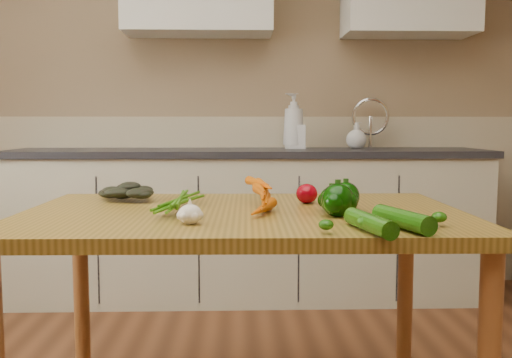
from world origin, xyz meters
The scene contains 17 objects.
room centered at (0.00, 0.17, 1.25)m, with size 4.04×5.04×2.64m.
counter_run centered at (0.21, 2.19, 0.46)m, with size 2.84×0.64×1.14m.
table centered at (0.16, 0.60, 0.68)m, with size 1.45×0.94×0.77m.
soap_bottle_a centered at (0.48, 2.27, 1.07)m, with size 0.13×0.13×0.34m, color silver.
soap_bottle_b centered at (0.51, 2.26, 1.01)m, with size 0.10×0.10×0.22m, color silver.
soap_bottle_c centered at (0.88, 2.31, 0.98)m, with size 0.13×0.13×0.16m, color silver.
carrot_bunch centered at (0.13, 0.62, 0.80)m, with size 0.27×0.20×0.07m, color #D35B04, non-canonical shape.
leafy_greens centered at (-0.27, 0.86, 0.82)m, with size 0.20×0.18×0.10m, color black, non-canonical shape.
garlic_bulb centered at (0.01, 0.35, 0.80)m, with size 0.07×0.07×0.06m, color white.
pepper_a centered at (0.44, 0.57, 0.81)m, with size 0.08×0.08×0.08m, color black.
pepper_b centered at (0.50, 0.60, 0.81)m, with size 0.09×0.09×0.09m, color black.
pepper_c centered at (0.45, 0.47, 0.82)m, with size 0.10×0.10×0.10m, color black.
tomato_a centered at (0.39, 0.76, 0.80)m, with size 0.08×0.08×0.07m, color maroon.
tomato_b centered at (0.52, 0.84, 0.80)m, with size 0.06×0.06×0.06m, color #D75D05.
tomato_c centered at (0.52, 0.75, 0.80)m, with size 0.08×0.08×0.07m, color #D75D05.
zucchini_a centered at (0.58, 0.25, 0.79)m, with size 0.05×0.05×0.23m, color #144807.
zucchini_b centered at (0.49, 0.21, 0.79)m, with size 0.05×0.05×0.24m, color #144807.
Camera 1 is at (0.14, -1.25, 1.05)m, focal length 40.00 mm.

